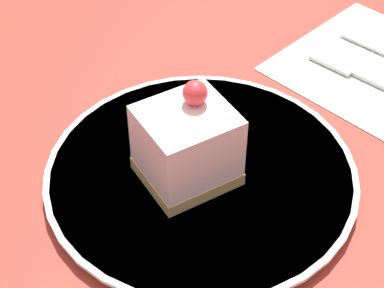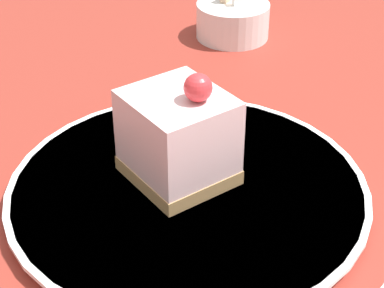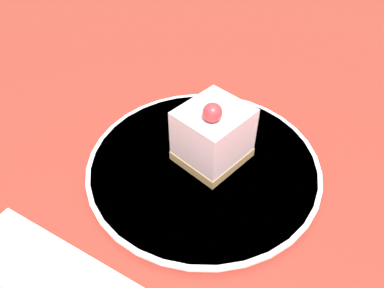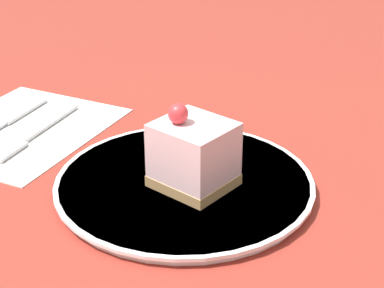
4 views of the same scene
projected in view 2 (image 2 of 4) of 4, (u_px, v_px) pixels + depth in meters
The scene contains 4 objects.
ground_plane at pixel (224, 190), 0.52m from camera, with size 4.00×4.00×0.00m, color maroon.
plate at pixel (188, 190), 0.51m from camera, with size 0.29×0.29×0.01m.
cake_slice at pixel (178, 137), 0.50m from camera, with size 0.08×0.08×0.09m.
sugar_bowl at pixel (233, 20), 0.76m from camera, with size 0.09×0.09×0.06m.
Camera 2 is at (0.30, -0.28, 0.32)m, focal length 60.00 mm.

